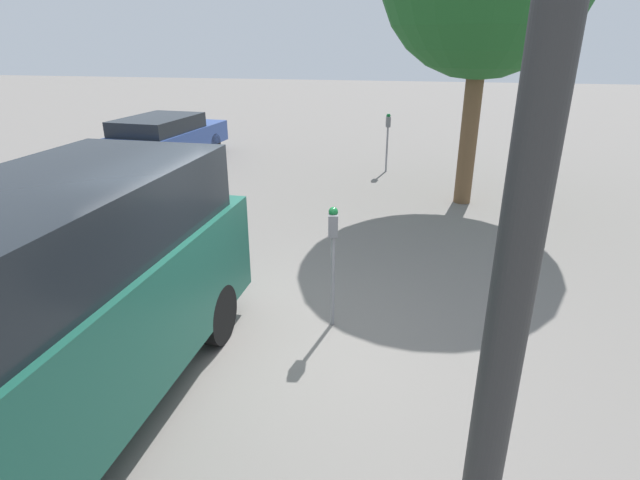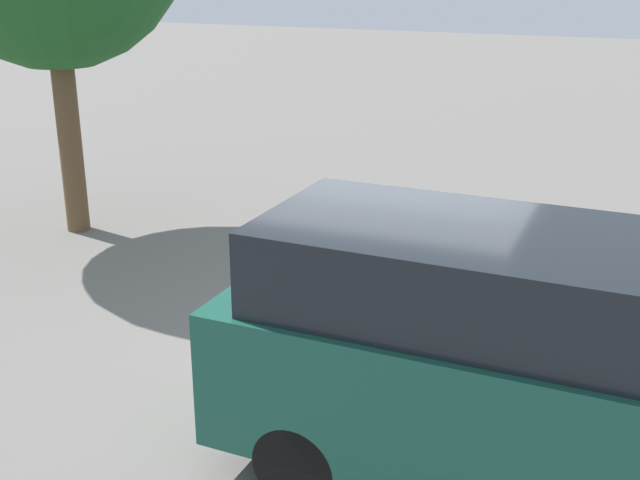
# 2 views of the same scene
# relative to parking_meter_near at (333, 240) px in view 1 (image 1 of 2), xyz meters

# --- Properties ---
(ground_plane) EXTENTS (80.00, 80.00, 0.00)m
(ground_plane) POSITION_rel_parking_meter_near_xyz_m (0.67, -0.60, -1.13)
(ground_plane) COLOR slate
(parking_meter_near) EXTENTS (0.21, 0.14, 1.53)m
(parking_meter_near) POSITION_rel_parking_meter_near_xyz_m (0.00, 0.00, 0.00)
(parking_meter_near) COLOR gray
(parking_meter_near) RESTS_ON ground
(parking_meter_far) EXTENTS (0.21, 0.14, 1.52)m
(parking_meter_far) POSITION_rel_parking_meter_near_xyz_m (-7.88, 0.09, -0.01)
(parking_meter_far) COLOR gray
(parking_meter_far) RESTS_ON ground
(lamp_post) EXTENTS (0.44, 0.44, 5.40)m
(lamp_post) POSITION_rel_parking_meter_near_xyz_m (3.22, 1.34, 0.84)
(lamp_post) COLOR beige
(lamp_post) RESTS_ON ground
(parked_van) EXTENTS (4.62, 1.97, 2.21)m
(parked_van) POSITION_rel_parking_meter_near_xyz_m (1.99, -2.11, 0.06)
(parked_van) COLOR #195142
(parked_van) RESTS_ON ground
(car_distant) EXTENTS (4.62, 2.10, 1.32)m
(car_distant) POSITION_rel_parking_meter_near_xyz_m (-7.65, -6.17, -0.41)
(car_distant) COLOR #2D478C
(car_distant) RESTS_ON ground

